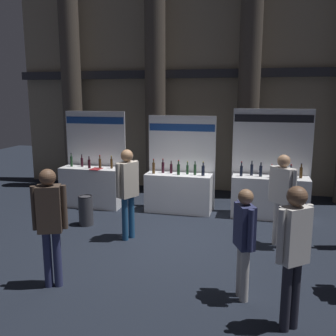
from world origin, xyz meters
name	(u,v)px	position (x,y,z in m)	size (l,w,h in m)	color
ground_plane	(170,238)	(0.00, 0.00, 0.00)	(24.00, 24.00, 0.00)	black
hall_colonnade	(203,87)	(0.00, 4.14, 3.12)	(11.85, 1.11, 6.37)	gray
exhibitor_booth_0	(92,182)	(-2.53, 1.77, 0.63)	(1.66, 0.71, 2.48)	white
exhibitor_booth_1	(179,188)	(-0.22, 1.87, 0.59)	(1.72, 0.66, 2.38)	white
exhibitor_booth_2	(270,192)	(1.98, 1.92, 0.63)	(1.86, 0.66, 2.57)	white
trash_bin	(86,210)	(-2.04, 0.34, 0.34)	(0.32, 0.32, 0.68)	#38383D
visitor_1	(128,186)	(-0.83, -0.21, 1.12)	(0.39, 0.52, 1.84)	navy
visitor_2	(244,236)	(1.54, -1.98, 0.95)	(0.33, 0.49, 1.62)	silver
visitor_3	(282,192)	(2.14, 0.13, 1.08)	(0.48, 0.45, 1.80)	silver
visitor_5	(50,217)	(-1.28, -2.31, 1.11)	(0.49, 0.36, 1.84)	navy
visitor_6	(294,246)	(2.14, -2.57, 1.10)	(0.42, 0.39, 1.84)	#23232D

